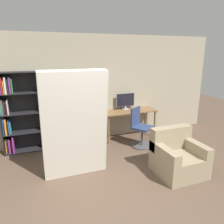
{
  "coord_description": "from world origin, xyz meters",
  "views": [
    {
      "loc": [
        -1.06,
        -2.56,
        2.24
      ],
      "look_at": [
        0.52,
        1.54,
        1.05
      ],
      "focal_mm": 35.0,
      "sensor_mm": 36.0,
      "label": 1
    }
  ],
  "objects_px": {
    "office_chair": "(140,130)",
    "bookshelf": "(16,113)",
    "mattress_near": "(75,125)",
    "armchair": "(177,157)",
    "monitor": "(125,100)"
  },
  "relations": [
    {
      "from": "monitor",
      "to": "bookshelf",
      "type": "height_order",
      "value": "bookshelf"
    },
    {
      "from": "bookshelf",
      "to": "armchair",
      "type": "relative_size",
      "value": 2.18
    },
    {
      "from": "monitor",
      "to": "armchair",
      "type": "height_order",
      "value": "monitor"
    },
    {
      "from": "mattress_near",
      "to": "armchair",
      "type": "relative_size",
      "value": 2.33
    },
    {
      "from": "monitor",
      "to": "armchair",
      "type": "relative_size",
      "value": 0.62
    },
    {
      "from": "armchair",
      "to": "office_chair",
      "type": "bearing_deg",
      "value": 92.76
    },
    {
      "from": "office_chair",
      "to": "armchair",
      "type": "height_order",
      "value": "office_chair"
    },
    {
      "from": "mattress_near",
      "to": "armchair",
      "type": "xyz_separation_m",
      "value": [
        1.82,
        -0.61,
        -0.67
      ]
    },
    {
      "from": "mattress_near",
      "to": "monitor",
      "type": "bearing_deg",
      "value": 42.4
    },
    {
      "from": "office_chair",
      "to": "bookshelf",
      "type": "distance_m",
      "value": 2.95
    },
    {
      "from": "office_chair",
      "to": "mattress_near",
      "type": "xyz_separation_m",
      "value": [
        -1.75,
        -0.77,
        0.59
      ]
    },
    {
      "from": "office_chair",
      "to": "armchair",
      "type": "distance_m",
      "value": 1.38
    },
    {
      "from": "monitor",
      "to": "bookshelf",
      "type": "distance_m",
      "value": 2.74
    },
    {
      "from": "bookshelf",
      "to": "armchair",
      "type": "height_order",
      "value": "bookshelf"
    },
    {
      "from": "bookshelf",
      "to": "mattress_near",
      "type": "relative_size",
      "value": 0.93
    }
  ]
}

